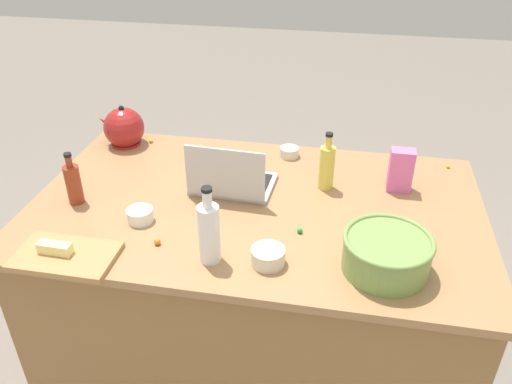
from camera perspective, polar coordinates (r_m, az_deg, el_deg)
ground_plane at (r=2.54m, az=0.00°, el=-18.55°), size 12.00×12.00×0.00m
island_counter at (r=2.21m, az=0.00°, el=-11.05°), size 1.67×1.00×0.90m
laptop at (r=1.99m, az=-2.75°, el=1.30°), size 0.32×0.25×0.22m
mixing_bowl_large at (r=1.64m, az=14.16°, el=-6.53°), size 0.28×0.28×0.12m
bottle_oil at (r=2.01m, az=7.78°, el=2.80°), size 0.06×0.06×0.23m
bottle_soy at (r=2.02m, az=-19.42°, el=0.93°), size 0.06×0.06×0.20m
bottle_vinegar at (r=1.61m, az=-5.18°, el=-4.39°), size 0.07×0.07×0.27m
kettle at (r=2.41m, az=-14.31°, el=6.82°), size 0.21×0.18×0.20m
cutting_board at (r=1.78m, az=-20.19°, el=-6.61°), size 0.32×0.19×0.02m
butter_stick_left at (r=1.78m, az=-21.21°, el=-5.78°), size 0.11×0.04×0.04m
ramekin_small at (r=1.88m, az=-12.61°, el=-2.49°), size 0.09×0.09×0.05m
ramekin_medium at (r=2.26m, az=3.68°, el=4.40°), size 0.08×0.08×0.04m
ramekin_wide at (r=1.64m, az=1.32°, el=-7.08°), size 0.11×0.11×0.05m
candy_bag at (r=2.05m, az=15.60°, el=2.31°), size 0.09×0.06×0.17m
candy_0 at (r=2.31m, az=20.36°, el=2.65°), size 0.01×0.01×0.01m
candy_1 at (r=2.20m, az=16.44°, el=2.00°), size 0.02×0.02×0.02m
candy_2 at (r=2.42m, az=-11.47°, el=5.53°), size 0.02×0.02×0.02m
candy_4 at (r=2.01m, az=-2.76°, el=0.34°), size 0.01×0.01×0.01m
candy_5 at (r=2.40m, az=-13.73°, el=5.05°), size 0.02×0.02×0.02m
candy_6 at (r=1.75m, az=-10.79°, el=-5.40°), size 0.02×0.02×0.02m
candy_7 at (r=1.78m, az=4.84°, el=-4.23°), size 0.02×0.02×0.02m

